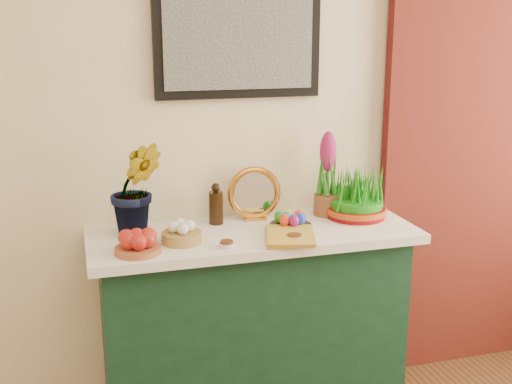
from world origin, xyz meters
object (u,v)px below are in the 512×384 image
sideboard (253,328)px  hyacinth_green (136,173)px  wheatgrass_sabzeh (357,197)px  mirror (254,194)px  book (266,236)px

sideboard → hyacinth_green: hyacinth_green is taller
hyacinth_green → wheatgrass_sabzeh: bearing=-1.6°
mirror → hyacinth_green: bearing=-171.8°
wheatgrass_sabzeh → hyacinth_green: bearing=178.4°
mirror → book: 0.31m
sideboard → book: bearing=-83.3°
sideboard → book: size_ratio=5.01×
hyacinth_green → wheatgrass_sabzeh: size_ratio=1.91×
book → wheatgrass_sabzeh: bearing=37.4°
book → mirror: bearing=99.6°
sideboard → mirror: mirror is taller
hyacinth_green → mirror: size_ratio=2.13×
hyacinth_green → mirror: bearing=8.2°
hyacinth_green → wheatgrass_sabzeh: 1.00m
mirror → wheatgrass_sabzeh: size_ratio=0.90×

